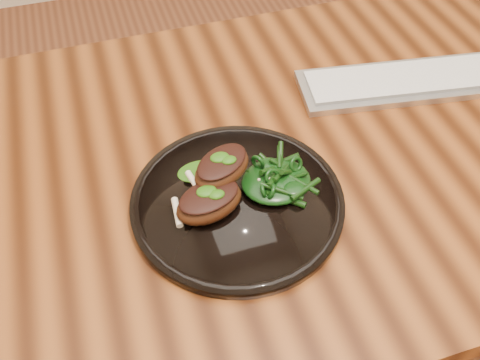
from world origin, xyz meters
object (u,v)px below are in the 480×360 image
plate (237,202)px  greens_heap (276,178)px  lamb_chop_front (209,201)px  keyboard (406,81)px  desk (320,170)px

plate → greens_heap: size_ratio=3.00×
plate → lamb_chop_front: 0.06m
plate → keyboard: same height
plate → greens_heap: bearing=5.2°
lamb_chop_front → greens_heap: bearing=8.9°
desk → keyboard: bearing=23.2°
desk → greens_heap: size_ratio=15.05×
greens_heap → keyboard: size_ratio=0.26×
greens_heap → keyboard: 0.37m
plate → greens_heap: (0.06, 0.01, 0.03)m
plate → greens_heap: greens_heap is taller
desk → lamb_chop_front: size_ratio=13.81×
desk → plate: size_ratio=5.02×
plate → lamb_chop_front: size_ratio=2.75×
lamb_chop_front → plate: bearing=13.8°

